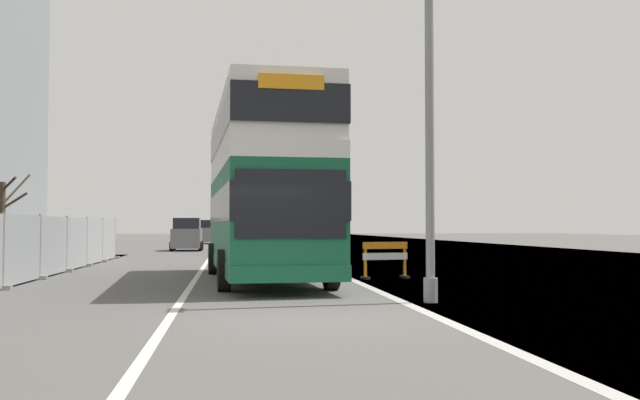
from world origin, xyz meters
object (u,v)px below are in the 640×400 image
(car_receding_mid, at_px, (187,235))
(double_decker_bus, at_px, (263,188))
(roadworks_barrier, at_px, (385,257))
(car_receding_far, at_px, (246,234))
(car_far_side, at_px, (202,233))
(car_oncoming_near, at_px, (250,236))
(lamppost_foreground, at_px, (429,91))

(car_receding_mid, bearing_deg, double_decker_bus, -81.87)
(roadworks_barrier, bearing_deg, car_receding_far, 95.44)
(car_receding_far, bearing_deg, roadworks_barrier, -84.56)
(roadworks_barrier, xyz_separation_m, car_far_side, (-7.06, 43.92, 0.34))
(double_decker_bus, relative_size, car_oncoming_near, 2.51)
(double_decker_bus, distance_m, lamppost_foreground, 7.29)
(lamppost_foreground, distance_m, car_receding_far, 41.97)
(roadworks_barrier, distance_m, car_far_side, 44.49)
(car_receding_mid, relative_size, car_far_side, 0.87)
(car_oncoming_near, distance_m, car_far_side, 25.52)
(lamppost_foreground, distance_m, roadworks_barrier, 7.53)
(car_receding_mid, bearing_deg, car_oncoming_near, -61.33)
(lamppost_foreground, xyz_separation_m, car_receding_mid, (-6.79, 32.14, -3.35))
(car_oncoming_near, bearing_deg, car_receding_mid, 118.67)
(car_oncoming_near, relative_size, car_far_side, 0.99)
(double_decker_bus, relative_size, car_far_side, 2.47)
(double_decker_bus, relative_size, roadworks_barrier, 7.50)
(lamppost_foreground, relative_size, car_oncoming_near, 2.07)
(roadworks_barrier, xyz_separation_m, car_oncoming_near, (-3.49, 18.65, 0.36))
(double_decker_bus, bearing_deg, car_receding_mid, 98.13)
(double_decker_bus, xyz_separation_m, car_receding_mid, (-3.68, 25.76, -1.68))
(roadworks_barrier, relative_size, car_receding_mid, 0.38)
(car_oncoming_near, height_order, car_receding_mid, car_oncoming_near)
(roadworks_barrier, xyz_separation_m, car_receding_mid, (-7.28, 25.58, 0.32))
(car_receding_mid, height_order, car_far_side, car_far_side)
(car_receding_mid, distance_m, car_far_side, 18.34)
(car_oncoming_near, xyz_separation_m, car_far_side, (-3.58, 25.27, -0.02))
(lamppost_foreground, xyz_separation_m, car_far_side, (-6.57, 50.48, -3.33))
(car_oncoming_near, bearing_deg, roadworks_barrier, -79.41)
(lamppost_foreground, bearing_deg, roadworks_barrier, 85.70)
(car_receding_far, bearing_deg, lamppost_foreground, -86.08)
(car_receding_far, distance_m, car_far_side, 9.49)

